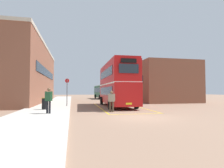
{
  "coord_description": "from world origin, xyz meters",
  "views": [
    {
      "loc": [
        -4.38,
        -11.44,
        1.67
      ],
      "look_at": [
        0.59,
        11.55,
        2.59
      ],
      "focal_mm": 29.91,
      "sensor_mm": 36.0,
      "label": 1
    }
  ],
  "objects_px": {
    "double_decker_bus": "(117,84)",
    "pedestrian_waiting_near": "(49,98)",
    "litter_bin": "(45,104)",
    "single_deck_bus": "(103,91)",
    "bus_stop_sign": "(67,90)",
    "pedestrian_boarding": "(112,100)"
  },
  "relations": [
    {
      "from": "double_decker_bus",
      "to": "pedestrian_waiting_near",
      "type": "height_order",
      "value": "double_decker_bus"
    },
    {
      "from": "litter_bin",
      "to": "single_deck_bus",
      "type": "bearing_deg",
      "value": 69.73
    },
    {
      "from": "bus_stop_sign",
      "to": "pedestrian_boarding",
      "type": "bearing_deg",
      "value": -55.11
    },
    {
      "from": "single_deck_bus",
      "to": "pedestrian_boarding",
      "type": "xyz_separation_m",
      "value": [
        -3.62,
        -26.34,
        -0.65
      ]
    },
    {
      "from": "pedestrian_boarding",
      "to": "bus_stop_sign",
      "type": "bearing_deg",
      "value": 124.89
    },
    {
      "from": "double_decker_bus",
      "to": "litter_bin",
      "type": "height_order",
      "value": "double_decker_bus"
    },
    {
      "from": "double_decker_bus",
      "to": "pedestrian_waiting_near",
      "type": "bearing_deg",
      "value": -134.65
    },
    {
      "from": "single_deck_bus",
      "to": "pedestrian_boarding",
      "type": "bearing_deg",
      "value": -97.83
    },
    {
      "from": "pedestrian_boarding",
      "to": "pedestrian_waiting_near",
      "type": "bearing_deg",
      "value": -165.84
    },
    {
      "from": "double_decker_bus",
      "to": "single_deck_bus",
      "type": "distance_m",
      "value": 21.12
    },
    {
      "from": "single_deck_bus",
      "to": "pedestrian_waiting_near",
      "type": "relative_size",
      "value": 4.86
    },
    {
      "from": "litter_bin",
      "to": "pedestrian_boarding",
      "type": "bearing_deg",
      "value": -19.54
    },
    {
      "from": "pedestrian_waiting_near",
      "to": "litter_bin",
      "type": "height_order",
      "value": "pedestrian_waiting_near"
    },
    {
      "from": "single_deck_bus",
      "to": "pedestrian_boarding",
      "type": "relative_size",
      "value": 5.06
    },
    {
      "from": "pedestrian_waiting_near",
      "to": "single_deck_bus",
      "type": "bearing_deg",
      "value": 73.13
    },
    {
      "from": "pedestrian_boarding",
      "to": "litter_bin",
      "type": "xyz_separation_m",
      "value": [
        -5.4,
        1.92,
        -0.36
      ]
    },
    {
      "from": "double_decker_bus",
      "to": "litter_bin",
      "type": "relative_size",
      "value": 10.45
    },
    {
      "from": "double_decker_bus",
      "to": "pedestrian_boarding",
      "type": "distance_m",
      "value": 5.79
    },
    {
      "from": "single_deck_bus",
      "to": "pedestrian_waiting_near",
      "type": "bearing_deg",
      "value": -106.87
    },
    {
      "from": "pedestrian_boarding",
      "to": "bus_stop_sign",
      "type": "distance_m",
      "value": 6.42
    },
    {
      "from": "single_deck_bus",
      "to": "pedestrian_boarding",
      "type": "distance_m",
      "value": 26.6
    },
    {
      "from": "pedestrian_waiting_near",
      "to": "double_decker_bus",
      "type": "bearing_deg",
      "value": 45.35
    }
  ]
}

